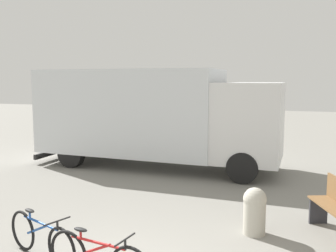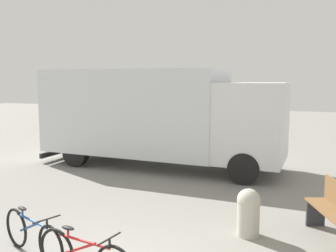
% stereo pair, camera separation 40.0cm
% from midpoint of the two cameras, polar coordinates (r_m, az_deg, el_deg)
% --- Properties ---
extents(delivery_truck, '(7.62, 2.61, 3.01)m').
position_cam_midpoint_polar(delivery_truck, '(11.63, -3.24, 1.87)').
color(delivery_truck, silver).
rests_on(delivery_truck, ground).
extents(bicycle_middle, '(1.58, 0.69, 0.73)m').
position_cam_midpoint_polar(bicycle_middle, '(6.24, -20.63, -15.64)').
color(bicycle_middle, black).
rests_on(bicycle_middle, ground).
extents(bollard_near_bench, '(0.41, 0.41, 0.84)m').
position_cam_midpoint_polar(bollard_near_bench, '(6.84, 11.39, -12.36)').
color(bollard_near_bench, '#B2AD9E').
rests_on(bollard_near_bench, ground).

